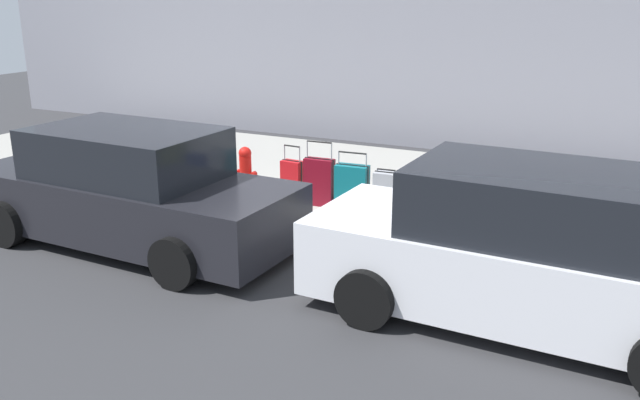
{
  "coord_description": "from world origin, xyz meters",
  "views": [
    {
      "loc": [
        -4.51,
        8.29,
        3.36
      ],
      "look_at": [
        -0.74,
        0.55,
        0.68
      ],
      "focal_mm": 37.75,
      "sensor_mm": 36.0,
      "label": 1
    }
  ],
  "objects": [
    {
      "name": "parked_car_white_0",
      "position": [
        -3.61,
        1.56,
        0.78
      ],
      "size": [
        4.61,
        2.11,
        1.68
      ],
      "color": "silver",
      "rests_on": "ground_plane"
    },
    {
      "name": "bollard_post",
      "position": [
        1.99,
        -0.62,
        0.51
      ],
      "size": [
        0.11,
        0.11,
        0.75
      ],
      "primitive_type": "cylinder",
      "color": "brown",
      "rests_on": "sidewalk_curb"
    },
    {
      "name": "suitcase_silver_4",
      "position": [
        -1.18,
        -0.79,
        0.47
      ],
      "size": [
        0.35,
        0.25,
        0.71
      ],
      "color": "#9EA0A8",
      "rests_on": "sidewalk_curb"
    },
    {
      "name": "suitcase_red_7",
      "position": [
        0.41,
        -0.82,
        0.47
      ],
      "size": [
        0.36,
        0.22,
        0.91
      ],
      "color": "red",
      "rests_on": "sidewalk_curb"
    },
    {
      "name": "suitcase_navy_3",
      "position": [
        -1.68,
        -0.83,
        0.41
      ],
      "size": [
        0.47,
        0.24,
        0.74
      ],
      "color": "navy",
      "rests_on": "sidewalk_curb"
    },
    {
      "name": "parked_car_charcoal_1",
      "position": [
        1.65,
        1.56,
        0.76
      ],
      "size": [
        4.79,
        2.08,
        1.62
      ],
      "color": "black",
      "rests_on": "ground_plane"
    },
    {
      "name": "suitcase_teal_5",
      "position": [
        -0.67,
        -0.72,
        0.5
      ],
      "size": [
        0.51,
        0.27,
        0.93
      ],
      "color": "#0F606B",
      "rests_on": "sidewalk_curb"
    },
    {
      "name": "fire_hydrant",
      "position": [
        1.26,
        -0.77,
        0.56
      ],
      "size": [
        0.39,
        0.21,
        0.8
      ],
      "color": "red",
      "rests_on": "sidewalk_curb"
    },
    {
      "name": "ground_plane",
      "position": [
        0.0,
        0.0,
        0.0
      ],
      "size": [
        40.0,
        40.0,
        0.0
      ],
      "primitive_type": "plane",
      "color": "#333335"
    },
    {
      "name": "suitcase_red_0",
      "position": [
        -3.26,
        -0.81,
        0.47
      ],
      "size": [
        0.44,
        0.21,
        0.72
      ],
      "color": "red",
      "rests_on": "sidewalk_curb"
    },
    {
      "name": "suitcase_black_1",
      "position": [
        -2.77,
        -0.83,
        0.44
      ],
      "size": [
        0.36,
        0.22,
        0.66
      ],
      "color": "black",
      "rests_on": "sidewalk_curb"
    },
    {
      "name": "suitcase_olive_2",
      "position": [
        -2.25,
        -0.82,
        0.53
      ],
      "size": [
        0.5,
        0.23,
        1.09
      ],
      "color": "#59601E",
      "rests_on": "sidewalk_curb"
    },
    {
      "name": "suitcase_maroon_6",
      "position": [
        -0.09,
        -0.77,
        0.51
      ],
      "size": [
        0.48,
        0.21,
        1.03
      ],
      "color": "maroon",
      "rests_on": "sidewalk_curb"
    },
    {
      "name": "sidewalk_curb",
      "position": [
        0.0,
        -2.5,
        0.07
      ],
      "size": [
        18.0,
        5.0,
        0.14
      ],
      "primitive_type": "cube",
      "color": "#9E9B93",
      "rests_on": "ground_plane"
    }
  ]
}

